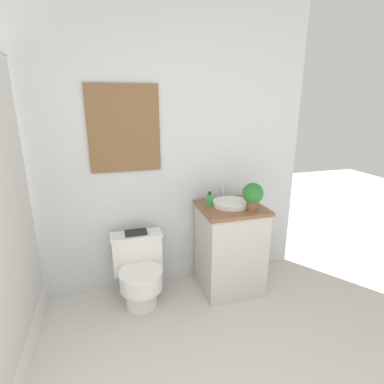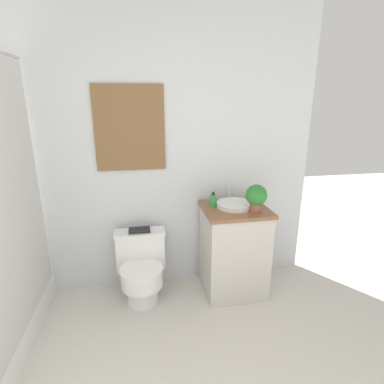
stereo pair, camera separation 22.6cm
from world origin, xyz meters
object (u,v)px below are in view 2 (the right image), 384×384
at_px(sink, 235,205).
at_px(soap_bottle, 213,200).
at_px(toilet, 141,268).
at_px(potted_plant, 256,197).
at_px(book_on_tank, 139,230).

bearing_deg(sink, soap_bottle, 167.03).
height_order(toilet, potted_plant, potted_plant).
distance_m(soap_bottle, book_on_tank, 0.69).
bearing_deg(potted_plant, soap_bottle, 147.90).
relative_size(toilet, sink, 1.68).
distance_m(toilet, sink, 0.97).
relative_size(sink, book_on_tank, 1.91).
xyz_separation_m(soap_bottle, book_on_tank, (-0.64, 0.07, -0.26)).
bearing_deg(book_on_tank, soap_bottle, -6.36).
bearing_deg(toilet, book_on_tank, 90.00).
relative_size(sink, soap_bottle, 2.70).
bearing_deg(potted_plant, sink, 130.26).
bearing_deg(toilet, potted_plant, -8.89).
distance_m(potted_plant, book_on_tank, 1.04).
height_order(sink, soap_bottle, same).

